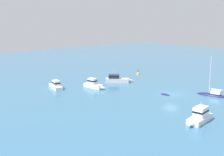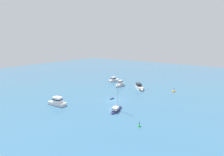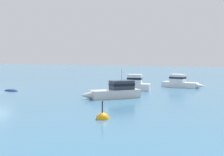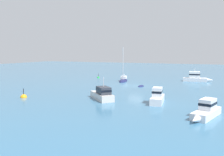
{
  "view_description": "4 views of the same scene",
  "coord_description": "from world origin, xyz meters",
  "views": [
    {
      "loc": [
        -40.84,
        -28.67,
        12.94
      ],
      "look_at": [
        -4.6,
        10.15,
        1.99
      ],
      "focal_mm": 46.71,
      "sensor_mm": 36.0,
      "label": 1
    },
    {
      "loc": [
        25.01,
        -35.23,
        14.71
      ],
      "look_at": [
        -8.46,
        10.58,
        2.83
      ],
      "focal_mm": 29.06,
      "sensor_mm": 36.0,
      "label": 2
    },
    {
      "loc": [
        28.53,
        24.65,
        4.13
      ],
      "look_at": [
        -7.05,
        10.26,
        1.33
      ],
      "focal_mm": 52.77,
      "sensor_mm": 36.0,
      "label": 3
    },
    {
      "loc": [
        -13.62,
        41.02,
        5.9
      ],
      "look_at": [
        1.3,
        7.09,
        1.96
      ],
      "focal_mm": 40.68,
      "sensor_mm": 36.0,
      "label": 4
    }
  ],
  "objects": [
    {
      "name": "sailboat",
      "position": [
        4.31,
        -5.34,
        0.13
      ],
      "size": [
        2.48,
        5.36,
        7.12
      ],
      "rotation": [
        0.0,
        0.0,
        1.77
      ],
      "color": "#191E4C",
      "rests_on": "ground"
    },
    {
      "name": "launch",
      "position": [
        -12.39,
        17.3,
        0.61
      ],
      "size": [
        2.46,
        5.59,
        1.63
      ],
      "rotation": [
        0.0,
        0.0,
        1.31
      ],
      "color": "white",
      "rests_on": "ground"
    },
    {
      "name": "mooring_buoy",
      "position": [
        11.66,
        -8.93,
        0.02
      ],
      "size": [
        0.55,
        0.55,
        1.21
      ],
      "color": "green",
      "rests_on": "ground"
    },
    {
      "name": "powerboat",
      "position": [
        -8.79,
        -10.59,
        0.76
      ],
      "size": [
        5.59,
        2.15,
        2.61
      ],
      "rotation": [
        0.0,
        0.0,
        3.26
      ],
      "color": "white",
      "rests_on": "ground"
    },
    {
      "name": "ground_plane",
      "position": [
        0.0,
        0.0,
        0.0
      ],
      "size": [
        160.0,
        160.0,
        0.0
      ],
      "primitive_type": "plane",
      "color": "teal"
    },
    {
      "name": "channel_buoy",
      "position": [
        9.58,
        16.33,
        0.01
      ],
      "size": [
        0.84,
        0.84,
        1.58
      ],
      "color": "orange",
      "rests_on": "ground"
    },
    {
      "name": "rib",
      "position": [
        -1.12,
        0.48,
        0.0
      ],
      "size": [
        0.88,
        1.83,
        0.44
      ],
      "rotation": [
        0.0,
        0.0,
        1.55
      ],
      "color": "#191E4C",
      "rests_on": "ground"
    },
    {
      "name": "motor_cruiser",
      "position": [
        -6.88,
        12.7,
        0.68
      ],
      "size": [
        1.8,
        5.06,
        1.83
      ],
      "rotation": [
        0.0,
        0.0,
        4.84
      ],
      "color": "white",
      "rests_on": "ground"
    },
    {
      "name": "launch_1",
      "position": [
        -0.1,
        13.39,
        0.65
      ],
      "size": [
        4.94,
        4.97,
        2.79
      ],
      "rotation": [
        0.0,
        0.0,
        5.49
      ],
      "color": "silver",
      "rests_on": "ground"
    }
  ]
}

